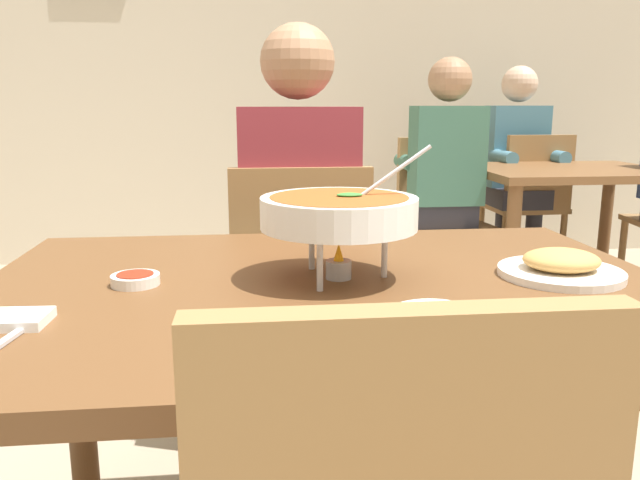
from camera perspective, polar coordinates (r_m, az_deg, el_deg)
cafe_rear_partition at (r=4.45m, az=-4.60°, el=17.65°), size 10.00×0.10×3.00m
dining_table_main at (r=1.23m, az=0.77°, el=-8.37°), size 1.32×0.95×0.75m
chair_diner_main at (r=1.99m, az=-1.92°, el=-4.32°), size 0.44×0.44×0.90m
diner_main at (r=1.97m, az=-2.04°, el=2.55°), size 0.40×0.45×1.31m
curry_bowl at (r=1.19m, az=1.75°, el=2.46°), size 0.33×0.30×0.26m
rice_plate at (r=0.92m, az=10.20°, el=-7.82°), size 0.24×0.24×0.06m
appetizer_plate at (r=1.32m, az=21.06°, el=-2.26°), size 0.24×0.24×0.06m
sauce_dish at (r=1.22m, az=-16.45°, el=-3.43°), size 0.09×0.09×0.02m
napkin_folded at (r=1.08m, az=-26.52°, el=-6.50°), size 0.12×0.09×0.02m
spoon_utensil at (r=1.03m, az=-25.87°, el=-7.61°), size 0.04×0.17×0.01m
dining_table_far at (r=3.63m, az=21.57°, el=4.03°), size 1.00×0.80×0.75m
chair_bg_middle at (r=3.51m, az=10.85°, el=2.71°), size 0.49×0.49×0.90m
chair_bg_right at (r=4.12m, az=18.52°, el=3.69°), size 0.45×0.45×0.90m
chair_bg_corner at (r=3.95m, az=10.65°, el=3.76°), size 0.48×0.48×0.90m
patron_bg_middle at (r=3.35m, az=11.21°, el=6.33°), size 0.40×0.45×1.31m
patron_bg_right at (r=4.13m, az=17.51°, el=7.07°), size 0.40×0.45×1.31m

